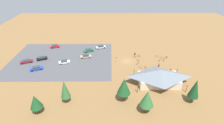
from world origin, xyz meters
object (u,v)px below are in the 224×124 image
(bicycle_black_edge_north, at_px, (138,56))
(pine_east, at_px, (147,98))
(bicycle_blue_yard_front, at_px, (157,56))
(car_black_far_end, at_px, (42,58))
(bicycle_green_near_porch, at_px, (159,60))
(car_red_near_entry, at_px, (55,46))
(car_tan_by_curb, at_px, (86,56))
(visitor_near_lot, at_px, (159,65))
(bicycle_purple_edge_south, at_px, (146,68))
(car_silver_aisle_side, at_px, (101,47))
(car_blue_back_corner, at_px, (36,68))
(visitor_crossing_yard, at_px, (170,70))
(trash_bin, at_px, (135,54))
(bicycle_white_yard_left, at_px, (140,67))
(car_green_inner_stall, at_px, (89,50))
(pine_west, at_px, (195,89))
(bicycle_red_front_row, at_px, (138,61))
(bike_pavilion, at_px, (159,76))
(bicycle_silver_yard_right, at_px, (164,60))
(bicycle_yellow_lone_east, at_px, (137,64))
(pine_mideast, at_px, (124,86))
(car_white_front_row, at_px, (64,62))
(lot_sign, at_px, (116,59))
(bicycle_orange_mid_cluster, at_px, (162,58))
(car_maroon_end_stall, at_px, (26,61))
(bicycle_teal_trailside, at_px, (134,57))
(pine_midwest, at_px, (35,102))
(pine_far_east, at_px, (65,89))

(bicycle_black_edge_north, bearing_deg, pine_east, 85.44)
(bicycle_blue_yard_front, distance_m, car_black_far_end, 48.78)
(bicycle_green_near_porch, xyz_separation_m, car_red_near_entry, (47.06, -13.55, 0.40))
(car_tan_by_curb, height_order, visitor_near_lot, visitor_near_lot)
(bicycle_purple_edge_south, bearing_deg, car_red_near_entry, -25.54)
(car_silver_aisle_side, distance_m, car_blue_back_corner, 30.14)
(visitor_crossing_yard, bearing_deg, bicycle_black_edge_north, -50.16)
(bicycle_green_near_porch, xyz_separation_m, car_tan_by_curb, (30.83, -3.16, 0.38))
(bicycle_black_edge_north, distance_m, bicycle_purple_edge_south, 9.71)
(trash_bin, bearing_deg, bicycle_white_yard_left, 93.47)
(car_green_inner_stall, bearing_deg, visitor_near_lot, 154.88)
(pine_west, bearing_deg, bicycle_red_front_row, -63.34)
(bike_pavilion, bearing_deg, car_green_inner_stall, -42.85)
(bicycle_blue_yard_front, bearing_deg, bicycle_silver_yard_right, 124.42)
(bicycle_yellow_lone_east, distance_m, bicycle_white_yard_left, 2.81)
(pine_mideast, bearing_deg, visitor_near_lot, -128.93)
(pine_east, height_order, bicycle_purple_edge_south, pine_east)
(bicycle_purple_edge_south, distance_m, car_white_front_row, 32.47)
(lot_sign, relative_size, car_black_far_end, 0.48)
(pine_mideast, relative_size, bicycle_black_edge_north, 5.53)
(bike_pavilion, distance_m, visitor_near_lot, 11.22)
(bicycle_silver_yard_right, xyz_separation_m, car_blue_back_corner, (50.24, 6.74, 0.38))
(bicycle_red_front_row, bearing_deg, bicycle_yellow_lone_east, 73.81)
(bicycle_silver_yard_right, bearing_deg, pine_east, 65.89)
(pine_west, xyz_separation_m, car_green_inner_stall, (33.53, -33.17, -4.29))
(bicycle_purple_edge_south, distance_m, car_blue_back_corner, 41.61)
(bicycle_silver_yard_right, bearing_deg, bicycle_green_near_porch, 8.90)
(pine_west, distance_m, bicycle_blue_yard_front, 28.28)
(car_blue_back_corner, bearing_deg, bicycle_blue_yard_front, -168.37)
(bicycle_orange_mid_cluster, bearing_deg, visitor_crossing_yard, 91.88)
(bicycle_white_yard_left, height_order, bicycle_silver_yard_right, bicycle_white_yard_left)
(car_maroon_end_stall, xyz_separation_m, car_white_front_row, (-15.49, 0.61, 0.01))
(pine_west, distance_m, car_white_front_row, 48.02)
(car_black_far_end, bearing_deg, car_green_inner_stall, -158.03)
(bicycle_teal_trailside, relative_size, bicycle_silver_yard_right, 0.90)
(lot_sign, xyz_separation_m, car_red_near_entry, (29.19, -14.13, -0.66))
(bicycle_silver_yard_right, xyz_separation_m, car_tan_by_curb, (32.76, -2.86, 0.38))
(bicycle_green_near_porch, height_order, car_white_front_row, car_white_front_row)
(car_green_inner_stall, bearing_deg, bicycle_teal_trailside, 164.26)
(bicycle_blue_yard_front, bearing_deg, car_red_near_entry, -12.16)
(trash_bin, bearing_deg, car_blue_back_corner, 17.34)
(bicycle_teal_trailside, distance_m, bicycle_orange_mid_cluster, 11.69)
(pine_midwest, relative_size, car_blue_back_corner, 1.22)
(bicycle_white_yard_left, height_order, car_silver_aisle_side, car_silver_aisle_side)
(car_white_front_row, relative_size, visitor_crossing_yard, 2.59)
(car_green_inner_stall, bearing_deg, lot_sign, 142.52)
(bicycle_black_edge_north, bearing_deg, pine_mideast, 73.08)
(pine_far_east, bearing_deg, pine_mideast, -177.65)
(bicycle_green_near_porch, bearing_deg, bicycle_silver_yard_right, -171.10)
(trash_bin, bearing_deg, pine_far_east, 51.59)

